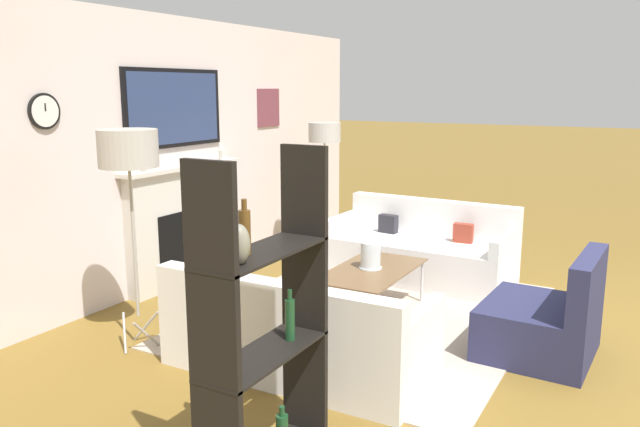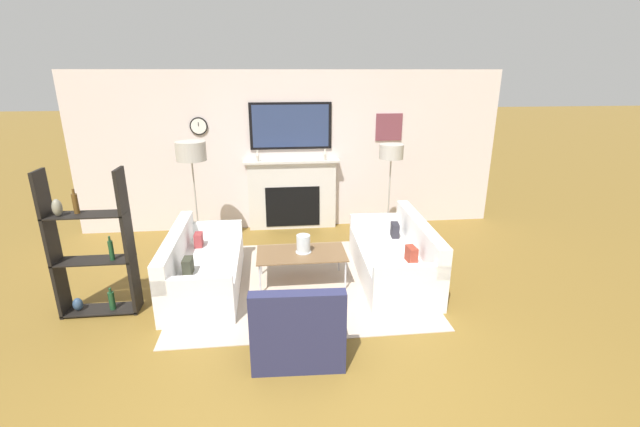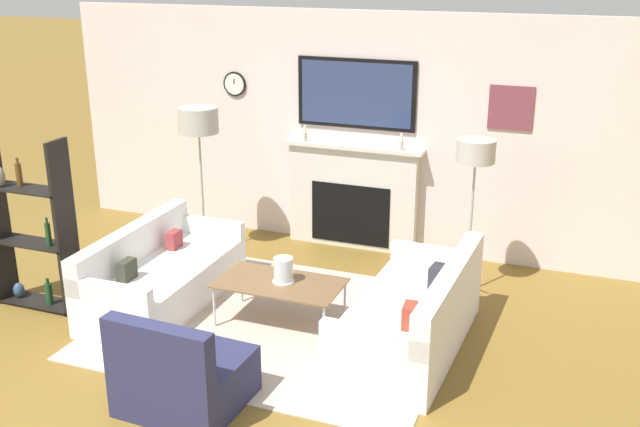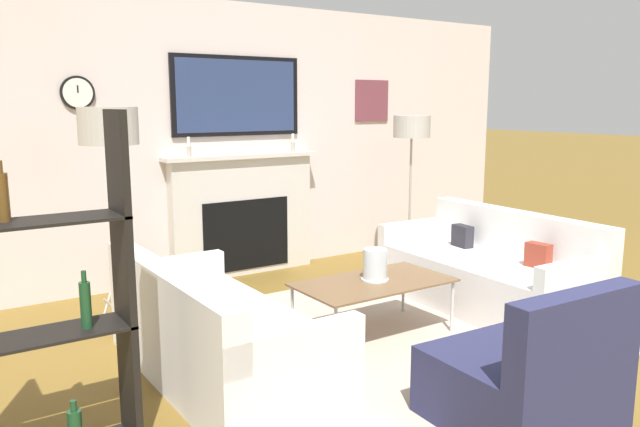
# 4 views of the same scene
# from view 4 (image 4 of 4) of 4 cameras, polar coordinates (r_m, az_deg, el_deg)

# --- Properties ---
(fireplace_wall) EXTENTS (7.28, 0.28, 2.70)m
(fireplace_wall) POSITION_cam_4_polar(r_m,az_deg,el_deg) (6.37, -7.55, 5.53)
(fireplace_wall) COLOR silver
(fireplace_wall) RESTS_ON ground_plane
(area_rug) EXTENTS (3.15, 2.65, 0.01)m
(area_rug) POSITION_cam_4_polar(r_m,az_deg,el_deg) (4.79, 4.76, -11.02)
(area_rug) COLOR #BAA896
(area_rug) RESTS_ON ground_plane
(couch_left) EXTENTS (0.87, 1.88, 0.75)m
(couch_left) POSITION_cam_4_polar(r_m,az_deg,el_deg) (4.08, -9.60, -11.03)
(couch_left) COLOR white
(couch_left) RESTS_ON ground_plane
(couch_right) EXTENTS (0.94, 1.93, 0.80)m
(couch_right) POSITION_cam_4_polar(r_m,az_deg,el_deg) (5.55, 15.23, -5.39)
(couch_right) COLOR white
(couch_right) RESTS_ON ground_plane
(armchair) EXTENTS (0.90, 0.83, 0.82)m
(armchair) POSITION_cam_4_polar(r_m,az_deg,el_deg) (3.63, 18.44, -14.23)
(armchair) COLOR #262849
(armchair) RESTS_ON ground_plane
(coffee_table) EXTENTS (1.16, 0.64, 0.42)m
(coffee_table) POSITION_cam_4_polar(r_m,az_deg,el_deg) (4.67, 4.93, -6.48)
(coffee_table) COLOR brown
(coffee_table) RESTS_ON ground_plane
(hurricane_candle) EXTENTS (0.21, 0.21, 0.24)m
(hurricane_candle) POSITION_cam_4_polar(r_m,az_deg,el_deg) (4.67, 5.06, -4.84)
(hurricane_candle) COLOR silver
(hurricane_candle) RESTS_ON coffee_table
(floor_lamp_left) EXTENTS (0.44, 0.44, 1.70)m
(floor_lamp_left) POSITION_cam_4_polar(r_m,az_deg,el_deg) (4.96, -18.78, 7.38)
(floor_lamp_left) COLOR #9E998E
(floor_lamp_left) RESTS_ON ground_plane
(floor_lamp_right) EXTENTS (0.37, 0.37, 1.61)m
(floor_lamp_right) POSITION_cam_4_polar(r_m,az_deg,el_deg) (6.44, 8.38, 7.60)
(floor_lamp_right) COLOR #9E998E
(floor_lamp_right) RESTS_ON ground_plane
(shelf_unit) EXTENTS (0.85, 0.28, 1.70)m
(shelf_unit) POSITION_cam_4_polar(r_m,az_deg,el_deg) (3.19, -24.71, -8.04)
(shelf_unit) COLOR black
(shelf_unit) RESTS_ON ground_plane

